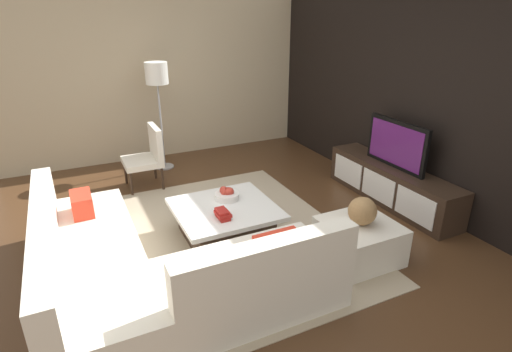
% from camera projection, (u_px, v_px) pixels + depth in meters
% --- Properties ---
extents(ground_plane, '(14.00, 14.00, 0.00)m').
position_uv_depth(ground_plane, '(221.00, 243.00, 4.44)').
color(ground_plane, '#4C301C').
extents(feature_wall_back, '(6.40, 0.12, 2.80)m').
position_uv_depth(feature_wall_back, '(422.00, 95.00, 4.99)').
color(feature_wall_back, black).
rests_on(feature_wall_back, ground).
extents(side_wall_left, '(0.12, 5.20, 2.80)m').
position_uv_depth(side_wall_left, '(159.00, 73.00, 6.64)').
color(side_wall_left, '#C6B28E').
rests_on(side_wall_left, ground).
extents(area_rug, '(3.24, 2.76, 0.01)m').
position_uv_depth(area_rug, '(218.00, 239.00, 4.52)').
color(area_rug, tan).
rests_on(area_rug, ground).
extents(media_console, '(2.03, 0.45, 0.50)m').
position_uv_depth(media_console, '(391.00, 184.00, 5.31)').
color(media_console, '#332319').
rests_on(media_console, ground).
extents(television, '(0.97, 0.06, 0.60)m').
position_uv_depth(television, '(397.00, 144.00, 5.10)').
color(television, black).
rests_on(television, media_console).
extents(sectional_couch, '(2.48, 2.37, 0.80)m').
position_uv_depth(sectional_couch, '(148.00, 269.00, 3.54)').
color(sectional_couch, silver).
rests_on(sectional_couch, ground).
extents(coffee_table, '(1.02, 1.07, 0.38)m').
position_uv_depth(coffee_table, '(225.00, 221.00, 4.48)').
color(coffee_table, '#332319').
rests_on(coffee_table, ground).
extents(accent_chair_near, '(0.55, 0.51, 0.87)m').
position_uv_depth(accent_chair_near, '(148.00, 153.00, 5.71)').
color(accent_chair_near, '#332319').
rests_on(accent_chair_near, ground).
extents(floor_lamp, '(0.34, 0.34, 1.66)m').
position_uv_depth(floor_lamp, '(157.00, 79.00, 6.03)').
color(floor_lamp, '#A5A5AA').
rests_on(floor_lamp, ground).
extents(ottoman, '(0.70, 0.70, 0.40)m').
position_uv_depth(ottoman, '(359.00, 241.00, 4.11)').
color(ottoman, silver).
rests_on(ottoman, ground).
extents(fruit_bowl, '(0.28, 0.28, 0.14)m').
position_uv_depth(fruit_bowl, '(227.00, 194.00, 4.59)').
color(fruit_bowl, silver).
rests_on(fruit_bowl, coffee_table).
extents(decorative_ball, '(0.28, 0.28, 0.28)m').
position_uv_depth(decorative_ball, '(362.00, 211.00, 3.98)').
color(decorative_ball, '#997247').
rests_on(decorative_ball, ottoman).
extents(book_stack, '(0.20, 0.14, 0.09)m').
position_uv_depth(book_stack, '(223.00, 214.00, 4.17)').
color(book_stack, maroon).
rests_on(book_stack, coffee_table).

